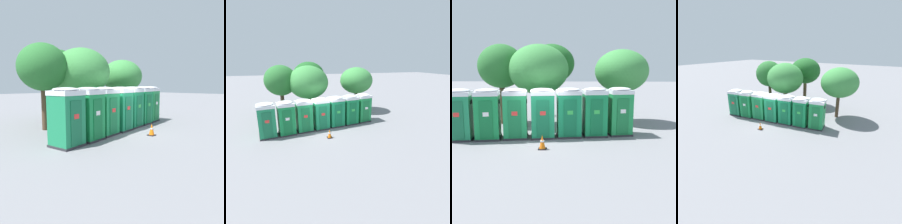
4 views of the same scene
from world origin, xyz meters
TOP-DOWN VIEW (x-y plane):
  - ground_plane at (0.00, 0.00)m, footprint 120.00×120.00m
  - portapotty_0 at (-4.08, -0.30)m, footprint 1.39×1.37m
  - portapotty_1 at (-2.73, -0.13)m, footprint 1.37×1.37m
  - portapotty_2 at (-1.40, 0.14)m, footprint 1.35×1.35m
  - portapotty_3 at (-0.04, 0.27)m, footprint 1.36×1.36m
  - portapotty_4 at (1.29, 0.51)m, footprint 1.38×1.36m
  - portapotty_5 at (2.64, 0.71)m, footprint 1.33×1.33m
  - portapotty_6 at (3.97, 0.99)m, footprint 1.38×1.38m
  - street_tree_0 at (-2.96, 3.58)m, footprint 2.87×2.87m
  - street_tree_1 at (-0.56, 3.10)m, footprint 3.62×3.62m
  - street_tree_2 at (-0.06, 6.49)m, footprint 3.36×3.36m
  - street_tree_3 at (4.62, 4.25)m, footprint 3.40×3.40m
  - traffic_cone at (0.17, -1.77)m, footprint 0.36×0.36m

SIDE VIEW (x-z plane):
  - ground_plane at x=0.00m, z-range 0.00..0.00m
  - traffic_cone at x=0.17m, z-range -0.01..0.63m
  - portapotty_4 at x=1.29m, z-range 0.01..2.55m
  - portapotty_0 at x=-4.08m, z-range 0.01..2.55m
  - portapotty_1 at x=-2.73m, z-range 0.01..2.55m
  - portapotty_2 at x=-1.40m, z-range 0.01..2.55m
  - portapotty_6 at x=3.97m, z-range 0.01..2.55m
  - portapotty_3 at x=-0.04m, z-range 0.01..2.55m
  - portapotty_5 at x=2.64m, z-range 0.01..2.55m
  - street_tree_3 at x=4.62m, z-range 0.98..5.69m
  - street_tree_1 at x=-0.56m, z-range 0.96..5.91m
  - street_tree_0 at x=-2.96m, z-range 1.12..6.12m
  - street_tree_2 at x=-0.06m, z-range 1.19..6.45m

